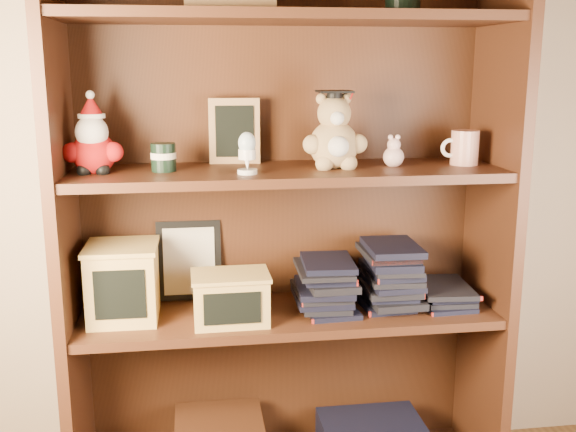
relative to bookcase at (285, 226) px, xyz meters
name	(u,v)px	position (x,y,z in m)	size (l,w,h in m)	color
bookcase	(285,226)	(0.00, 0.00, 0.00)	(1.20, 0.35, 1.60)	#422213
shelf_lower	(288,314)	(0.00, -0.05, -0.24)	(1.14, 0.33, 0.02)	#422213
shelf_upper	(288,173)	(0.00, -0.05, 0.16)	(1.14, 0.33, 0.02)	#422213
santa_plush	(93,143)	(-0.50, -0.06, 0.25)	(0.15, 0.11, 0.22)	#A50F0F
teachers_tin	(163,157)	(-0.32, -0.05, 0.21)	(0.07, 0.07, 0.07)	black
chalkboard_plaque	(234,132)	(-0.13, 0.06, 0.26)	(0.14, 0.08, 0.18)	#9E7547
egg_cup	(247,151)	(-0.11, -0.13, 0.23)	(0.05, 0.05, 0.11)	white
grad_teddy_bear	(334,138)	(0.13, -0.06, 0.25)	(0.17, 0.15, 0.21)	tan
pink_figurine	(394,154)	(0.29, -0.05, 0.20)	(0.06, 0.06, 0.09)	beige
teacher_mug	(464,148)	(0.49, -0.05, 0.22)	(0.11, 0.08, 0.09)	silver
certificate_frame	(189,260)	(-0.27, 0.09, -0.11)	(0.18, 0.05, 0.23)	black
treats_box	(123,282)	(-0.44, -0.05, -0.12)	(0.19, 0.19, 0.21)	tan
pencils_box	(231,297)	(-0.16, -0.12, -0.16)	(0.21, 0.15, 0.13)	tan
book_stack_left	(325,284)	(0.11, -0.05, -0.16)	(0.14, 0.20, 0.14)	black
book_stack_mid	(389,276)	(0.29, -0.05, -0.14)	(0.14, 0.20, 0.18)	black
book_stack_right	(444,292)	(0.46, -0.05, -0.20)	(0.14, 0.20, 0.06)	black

